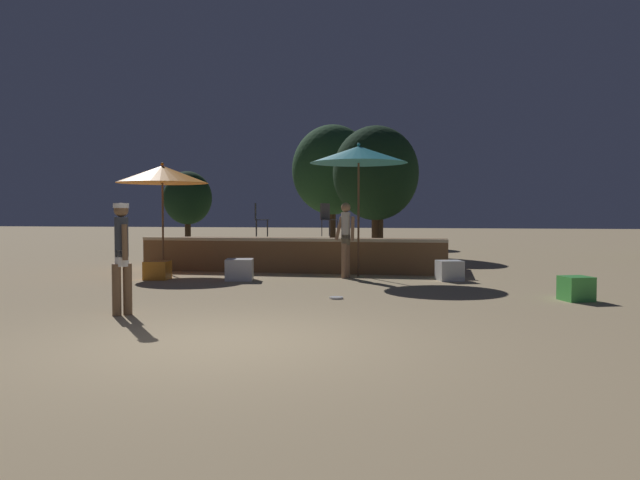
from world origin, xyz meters
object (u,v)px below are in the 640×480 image
bistro_chair_0 (258,216)px  background_tree_1 (188,198)px  patio_umbrella_1 (162,174)px  person_1 (346,237)px  frisbee_disc (336,298)px  background_tree_0 (376,173)px  cube_seat_3 (576,289)px  bistro_chair_1 (327,216)px  person_0 (122,253)px  cube_seat_0 (450,270)px  patio_umbrella_0 (359,155)px  background_tree_4 (380,190)px  cube_seat_1 (157,270)px  cube_seat_2 (239,270)px  background_tree_3 (333,170)px

bistro_chair_0 → background_tree_1: (-6.93, 11.34, 0.81)m
patio_umbrella_1 → person_1: bearing=-6.5°
frisbee_disc → background_tree_0: size_ratio=0.05×
cube_seat_3 → bistro_chair_1: bistro_chair_1 is taller
background_tree_0 → background_tree_1: size_ratio=1.33×
person_0 → frisbee_disc: person_0 is taller
bistro_chair_0 → background_tree_0: bearing=-36.2°
cube_seat_0 → frisbee_disc: (-1.97, -3.46, -0.21)m
patio_umbrella_0 → person_0: size_ratio=1.93×
bistro_chair_1 → frisbee_disc: size_ratio=3.70×
person_1 → background_tree_4: (-0.66, 14.37, 1.65)m
frisbee_disc → background_tree_4: 18.12m
cube_seat_0 → person_0: (-4.74, -5.84, 0.69)m
cube_seat_1 → person_0: bearing=-69.6°
cube_seat_3 → frisbee_disc: size_ratio=2.47×
patio_umbrella_0 → background_tree_0: size_ratio=0.68×
patio_umbrella_1 → background_tree_4: 14.43m
bistro_chair_0 → background_tree_1: size_ratio=0.26×
cube_seat_1 → background_tree_0: background_tree_0 is taller
cube_seat_1 → bistro_chair_1: bearing=48.8°
cube_seat_3 → person_0: 7.48m
person_0 → person_1: person_1 is taller
patio_umbrella_0 → cube_seat_3: size_ratio=5.27×
cube_seat_0 → person_1: 2.47m
background_tree_1 → person_0: bearing=-69.3°
cube_seat_1 → background_tree_1: size_ratio=0.17×
patio_umbrella_1 → bistro_chair_0: 2.75m
cube_seat_0 → cube_seat_2: size_ratio=0.92×
cube_seat_2 → bistro_chair_1: size_ratio=0.80×
background_tree_0 → background_tree_3: size_ratio=0.84×
cube_seat_2 → background_tree_3: (-0.53, 14.82, 3.26)m
cube_seat_0 → cube_seat_2: cube_seat_2 is taller
background_tree_0 → patio_umbrella_1: bearing=-121.1°
bistro_chair_1 → background_tree_3: bearing=41.6°
patio_umbrella_0 → person_1: size_ratio=1.81×
cube_seat_2 → background_tree_0: (2.06, 9.12, 2.71)m
person_0 → bistro_chair_1: 8.59m
bistro_chair_1 → background_tree_1: (-8.71, 10.76, 0.81)m
person_1 → background_tree_0: (-0.20, 8.18, 2.00)m
cube_seat_1 → person_1: 4.37m
patio_umbrella_1 → person_0: 7.08m
person_1 → bistro_chair_0: 3.37m
cube_seat_3 → background_tree_1: (-14.09, 16.27, 2.03)m
background_tree_0 → background_tree_1: bearing=151.5°
patio_umbrella_0 → cube_seat_1: (-4.38, -1.63, -2.68)m
patio_umbrella_0 → cube_seat_2: 3.90m
cube_seat_0 → person_1: person_1 is taller
patio_umbrella_0 → cube_seat_1: bearing=-159.6°
bistro_chair_1 → frisbee_disc: bearing=-135.6°
frisbee_disc → patio_umbrella_1: bearing=141.9°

